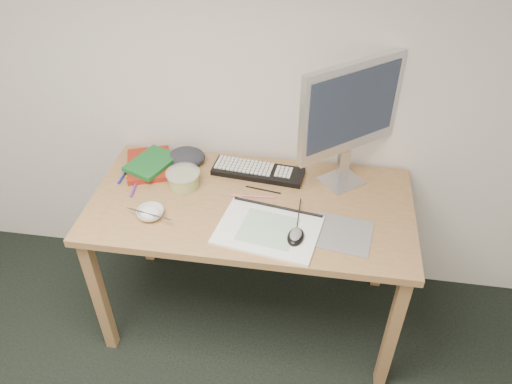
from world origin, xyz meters
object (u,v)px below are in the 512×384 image
desk (251,216)px  rice_bowl (150,213)px  monitor (350,111)px  sketchpad (268,230)px  keyboard (258,171)px

desk → rice_bowl: 0.44m
monitor → rice_bowl: bearing=164.8°
sketchpad → monitor: (0.29, 0.38, 0.36)m
sketchpad → rice_bowl: bearing=-171.9°
sketchpad → desk: bearing=129.8°
sketchpad → keyboard: 0.39m
monitor → desk: bearing=168.5°
keyboard → sketchpad: bearing=-69.7°
desk → keyboard: 0.23m
sketchpad → keyboard: bearing=114.1°
monitor → rice_bowl: (-0.79, -0.37, -0.35)m
sketchpad → rice_bowl: (-0.50, 0.01, 0.01)m
keyboard → monitor: monitor is taller
keyboard → monitor: bearing=5.7°
desk → rice_bowl: (-0.40, -0.16, 0.10)m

